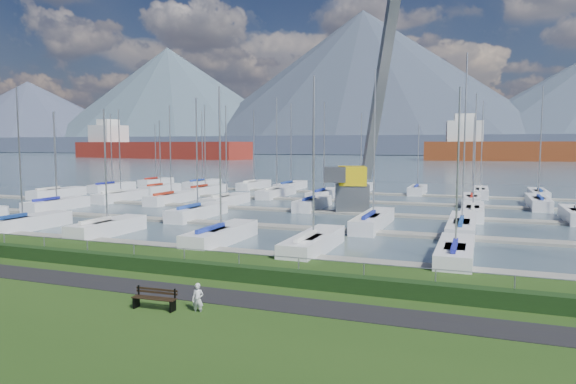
% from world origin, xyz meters
% --- Properties ---
extents(path, '(160.00, 2.00, 0.04)m').
position_xyz_m(path, '(0.00, -3.00, 0.01)').
color(path, black).
rests_on(path, grass).
extents(water, '(800.00, 540.00, 0.20)m').
position_xyz_m(water, '(0.00, 260.00, -0.40)').
color(water, '#475B68').
extents(hedge, '(80.00, 0.70, 0.70)m').
position_xyz_m(hedge, '(0.00, -0.40, 0.35)').
color(hedge, black).
rests_on(hedge, grass).
extents(fence, '(80.00, 0.04, 0.04)m').
position_xyz_m(fence, '(0.00, 0.00, 1.20)').
color(fence, '#95999E').
rests_on(fence, grass).
extents(foothill, '(900.00, 80.00, 12.00)m').
position_xyz_m(foothill, '(0.00, 330.00, 6.00)').
color(foothill, '#464F66').
rests_on(foothill, water).
extents(mountains, '(1190.00, 360.00, 115.00)m').
position_xyz_m(mountains, '(7.35, 404.62, 46.68)').
color(mountains, '#454D66').
rests_on(mountains, water).
extents(docks, '(90.00, 41.60, 0.25)m').
position_xyz_m(docks, '(0.00, 26.00, -0.22)').
color(docks, slate).
rests_on(docks, water).
extents(bench_right, '(1.82, 0.52, 0.85)m').
position_xyz_m(bench_right, '(1.01, -5.34, 0.42)').
color(bench_right, black).
rests_on(bench_right, grass).
extents(person, '(0.49, 0.36, 1.25)m').
position_xyz_m(person, '(2.72, -5.03, 0.62)').
color(person, silver).
rests_on(person, grass).
extents(crane, '(7.28, 13.07, 22.35)m').
position_xyz_m(crane, '(1.38, 28.54, 5.33)').
color(crane, slate).
rests_on(crane, water).
extents(cargo_ship_west, '(98.60, 33.79, 21.50)m').
position_xyz_m(cargo_ship_west, '(-136.06, 187.60, 3.56)').
color(cargo_ship_west, maroon).
rests_on(cargo_ship_west, water).
extents(cargo_ship_mid, '(108.10, 28.01, 21.50)m').
position_xyz_m(cargo_ship_mid, '(38.81, 208.91, 3.48)').
color(cargo_ship_mid, maroon).
rests_on(cargo_ship_mid, water).
extents(sailboat_fleet, '(75.69, 49.62, 13.47)m').
position_xyz_m(sailboat_fleet, '(-1.33, 29.26, 5.40)').
color(sailboat_fleet, '#A11E15').
rests_on(sailboat_fleet, water).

